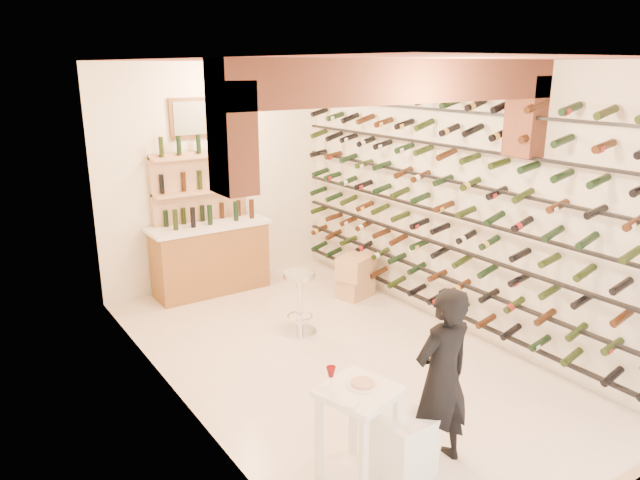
# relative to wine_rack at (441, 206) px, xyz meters

# --- Properties ---
(ground) EXTENTS (6.00, 6.00, 0.00)m
(ground) POSITION_rel_wine_rack_xyz_m (-1.53, 0.00, -1.55)
(ground) COLOR white
(ground) RESTS_ON ground
(room_shell) EXTENTS (3.52, 6.02, 3.21)m
(room_shell) POSITION_rel_wine_rack_xyz_m (-1.53, -0.26, 0.70)
(room_shell) COLOR white
(room_shell) RESTS_ON ground
(wine_rack) EXTENTS (0.32, 5.70, 2.56)m
(wine_rack) POSITION_rel_wine_rack_xyz_m (0.00, 0.00, 0.00)
(wine_rack) COLOR black
(wine_rack) RESTS_ON ground
(back_counter) EXTENTS (1.70, 0.62, 1.29)m
(back_counter) POSITION_rel_wine_rack_xyz_m (-1.83, 2.65, -1.02)
(back_counter) COLOR #96622E
(back_counter) RESTS_ON ground
(back_shelving) EXTENTS (1.40, 0.31, 2.73)m
(back_shelving) POSITION_rel_wine_rack_xyz_m (-1.83, 2.89, -0.38)
(back_shelving) COLOR tan
(back_shelving) RESTS_ON ground
(tasting_table) EXTENTS (0.66, 0.66, 0.94)m
(tasting_table) POSITION_rel_wine_rack_xyz_m (-2.54, -1.73, -0.91)
(tasting_table) COLOR white
(tasting_table) RESTS_ON ground
(white_stool) EXTENTS (0.42, 0.42, 0.50)m
(white_stool) POSITION_rel_wine_rack_xyz_m (-2.20, -1.90, -1.30)
(white_stool) COLOR white
(white_stool) RESTS_ON ground
(person) EXTENTS (0.56, 0.37, 1.53)m
(person) POSITION_rel_wine_rack_xyz_m (-1.88, -1.95, -0.78)
(person) COLOR black
(person) RESTS_ON ground
(chrome_barstool) EXTENTS (0.41, 0.41, 0.79)m
(chrome_barstool) POSITION_rel_wine_rack_xyz_m (-1.52, 0.75, -1.09)
(chrome_barstool) COLOR silver
(chrome_barstool) RESTS_ON ground
(crate_lower) EXTENTS (0.55, 0.44, 0.29)m
(crate_lower) POSITION_rel_wine_rack_xyz_m (-0.24, 1.32, -1.40)
(crate_lower) COLOR tan
(crate_lower) RESTS_ON ground
(crate_upper) EXTENTS (0.63, 0.54, 0.31)m
(crate_upper) POSITION_rel_wine_rack_xyz_m (-0.24, 1.32, -1.10)
(crate_upper) COLOR tan
(crate_upper) RESTS_ON crate_lower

